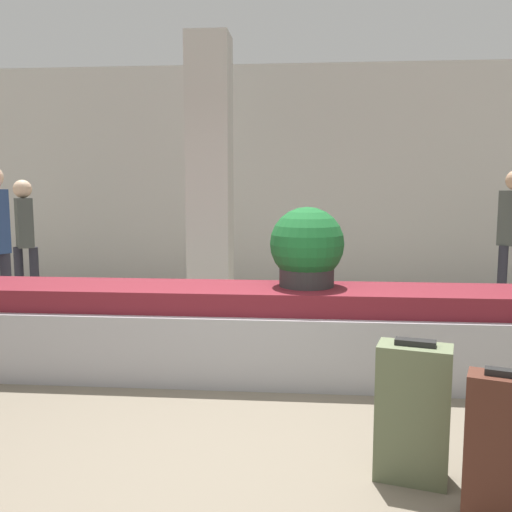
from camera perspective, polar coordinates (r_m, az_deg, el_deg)
ground_plane at (r=3.40m, az=-2.35°, el=-19.89°), size 18.00×18.00×0.00m
back_wall at (r=8.20m, az=2.29°, el=7.63°), size 18.00×0.06×3.20m
carousel at (r=4.67m, az=0.00°, el=-7.68°), size 8.58×0.82×0.72m
pillar at (r=6.61m, az=-4.62°, el=7.69°), size 0.48×0.48×3.20m
suitcase_0 at (r=2.95m, az=23.29°, el=-17.36°), size 0.35×0.26×0.73m
suitcase_3 at (r=3.19m, az=15.41°, el=-14.84°), size 0.41×0.30×0.76m
potted_plant_1 at (r=4.60m, az=5.11°, el=0.77°), size 0.60×0.60×0.64m
traveler_1 at (r=7.60m, az=-22.12°, el=2.16°), size 0.33×0.37×1.59m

